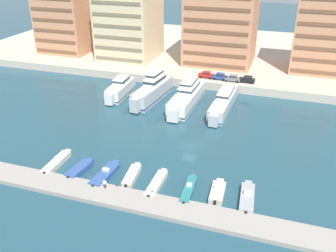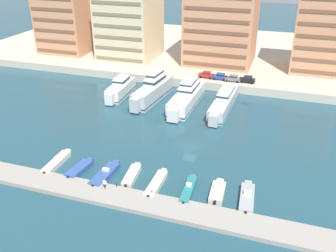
{
  "view_description": "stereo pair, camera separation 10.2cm",
  "coord_description": "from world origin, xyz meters",
  "views": [
    {
      "loc": [
        16.13,
        -62.14,
        36.44
      ],
      "look_at": [
        -5.39,
        2.62,
        2.5
      ],
      "focal_mm": 40.0,
      "sensor_mm": 36.0,
      "label": 1
    },
    {
      "loc": [
        16.23,
        -62.11,
        36.44
      ],
      "look_at": [
        -5.39,
        2.62,
        2.5
      ],
      "focal_mm": 40.0,
      "sensor_mm": 36.0,
      "label": 2
    }
  ],
  "objects": [
    {
      "name": "car_black_center_left",
      "position": [
        6.31,
        34.81,
        3.19
      ],
      "size": [
        4.17,
        2.07,
        1.8
      ],
      "color": "black",
      "rests_on": "quay_promenade"
    },
    {
      "name": "motorboat_cream_mid_right",
      "position": [
        8.32,
        -13.55,
        0.58
      ],
      "size": [
        2.42,
        6.38,
        1.68
      ],
      "color": "beige",
      "rests_on": "ground"
    },
    {
      "name": "apartment_block_mid_left",
      "position": [
        -4.57,
        50.95,
        15.14
      ],
      "size": [
        20.38,
        17.68,
        27.76
      ],
      "color": "tan",
      "rests_on": "quay_promenade"
    },
    {
      "name": "motorboat_cream_center_left",
      "position": [
        -6.49,
        -13.53,
        0.54
      ],
      "size": [
        2.39,
        7.2,
        1.54
      ],
      "color": "beige",
      "rests_on": "ground"
    },
    {
      "name": "yacht_silver_center_left",
      "position": [
        2.75,
        20.68,
        1.77
      ],
      "size": [
        4.16,
        22.29,
        6.12
      ],
      "color": "silver",
      "rests_on": "ground"
    },
    {
      "name": "quay_promenade",
      "position": [
        0.0,
        66.63,
        1.11
      ],
      "size": [
        180.0,
        70.0,
        2.22
      ],
      "primitive_type": "cube",
      "color": "beige",
      "rests_on": "ground"
    },
    {
      "name": "yacht_silver_left",
      "position": [
        -15.47,
        20.67,
        2.6
      ],
      "size": [
        5.59,
        19.91,
        8.77
      ],
      "color": "silver",
      "rests_on": "ground"
    },
    {
      "name": "apartment_block_left",
      "position": [
        -33.28,
        47.78,
        15.71
      ],
      "size": [
        17.2,
        18.27,
        28.88
      ],
      "color": "beige",
      "rests_on": "quay_promenade"
    },
    {
      "name": "apartment_block_center_left",
      "position": [
        23.57,
        50.93,
        15.41
      ],
      "size": [
        14.51,
        12.55,
        28.23
      ],
      "color": "tan",
      "rests_on": "quay_promenade"
    },
    {
      "name": "ground_plane",
      "position": [
        0.0,
        0.0,
        0.0
      ],
      "size": [
        400.0,
        400.0,
        0.0
      ],
      "primitive_type": "plane",
      "color": "#234C5B"
    },
    {
      "name": "car_red_far_left",
      "position": [
        -5.03,
        35.06,
        3.19
      ],
      "size": [
        4.19,
        2.1,
        1.8
      ],
      "color": "red",
      "rests_on": "quay_promenade"
    },
    {
      "name": "motorboat_blue_left",
      "position": [
        -15.97,
        -14.63,
        0.52
      ],
      "size": [
        2.61,
        6.87,
        1.04
      ],
      "color": "#33569E",
      "rests_on": "ground"
    },
    {
      "name": "motorboat_cream_center",
      "position": [
        -1.69,
        -14.4,
        0.51
      ],
      "size": [
        1.77,
        8.25,
        1.37
      ],
      "color": "beige",
      "rests_on": "ground"
    },
    {
      "name": "pedestrian_near_edge",
      "position": [
        -9.04,
        -18.47,
        1.66
      ],
      "size": [
        0.59,
        0.34,
        1.58
      ],
      "color": "#282D3D",
      "rests_on": "pier_dock"
    },
    {
      "name": "motorboat_cream_far_left",
      "position": [
        -21.08,
        -13.86,
        0.51
      ],
      "size": [
        2.05,
        8.48,
        1.44
      ],
      "color": "beige",
      "rests_on": "ground"
    },
    {
      "name": "motorboat_blue_mid_left",
      "position": [
        -11.0,
        -14.6,
        0.5
      ],
      "size": [
        2.48,
        8.55,
        1.49
      ],
      "color": "#33569E",
      "rests_on": "ground"
    },
    {
      "name": "bollard_west_mid",
      "position": [
        -1.34,
        -17.47,
        1.05
      ],
      "size": [
        0.2,
        0.2,
        0.61
      ],
      "color": "#2D2D33",
      "rests_on": "pier_dock"
    },
    {
      "name": "apartment_block_far_left",
      "position": [
        -56.49,
        47.01,
        15.78
      ],
      "size": [
        16.45,
        12.96,
        28.99
      ],
      "color": "tan",
      "rests_on": "quay_promenade"
    },
    {
      "name": "car_blue_left",
      "position": [
        -1.13,
        34.78,
        3.19
      ],
      "size": [
        4.19,
        2.11,
        1.8
      ],
      "color": "#28428E",
      "rests_on": "quay_promenade"
    },
    {
      "name": "motorboat_teal_center_right",
      "position": [
        3.75,
        -14.36,
        0.5
      ],
      "size": [
        1.96,
        8.07,
        1.46
      ],
      "color": "teal",
      "rests_on": "ground"
    },
    {
      "name": "yacht_white_mid_left",
      "position": [
        -6.31,
        20.07,
        2.2
      ],
      "size": [
        4.93,
        21.94,
        7.76
      ],
      "color": "white",
      "rests_on": "ground"
    },
    {
      "name": "pier_dock",
      "position": [
        0.0,
        -19.63,
        0.36
      ],
      "size": [
        120.0,
        4.83,
        0.73
      ],
      "primitive_type": "cube",
      "color": "#9E998E",
      "rests_on": "ground"
    },
    {
      "name": "bollard_west",
      "position": [
        -7.47,
        -17.47,
        1.05
      ],
      "size": [
        0.2,
        0.2,
        0.61
      ],
      "color": "#2D2D33",
      "rests_on": "pier_dock"
    },
    {
      "name": "car_grey_mid_left",
      "position": [
        2.51,
        34.43,
        3.19
      ],
      "size": [
        4.12,
        1.95,
        1.8
      ],
      "color": "slate",
      "rests_on": "quay_promenade"
    },
    {
      "name": "motorboat_grey_right",
      "position": [
        12.98,
        -13.6,
        0.56
      ],
      "size": [
        2.69,
        8.37,
        1.63
      ],
      "color": "#9EA3A8",
      "rests_on": "ground"
    },
    {
      "name": "yacht_white_far_left",
      "position": [
        -24.43,
        20.46,
        1.9
      ],
      "size": [
        4.32,
        14.9,
        6.44
      ],
      "color": "white",
      "rests_on": "ground"
    }
  ]
}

